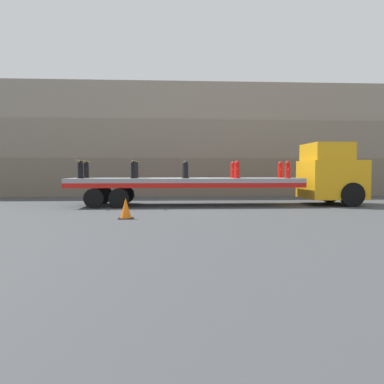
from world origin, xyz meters
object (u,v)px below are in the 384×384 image
(flatbed_trailer, at_px, (175,183))
(fire_hydrant_black_near_1, at_px, (134,170))
(fire_hydrant_red_near_3, at_px, (237,170))
(traffic_cone, at_px, (126,209))
(fire_hydrant_black_far_2, at_px, (185,170))
(fire_hydrant_black_far_0, at_px, (86,170))
(truck_cab, at_px, (332,174))
(fire_hydrant_red_near_4, at_px, (288,170))
(fire_hydrant_red_far_3, at_px, (233,170))
(fire_hydrant_red_far_4, at_px, (281,170))
(fire_hydrant_black_far_1, at_px, (136,170))
(fire_hydrant_black_near_2, at_px, (186,170))
(fire_hydrant_black_near_0, at_px, (80,170))

(flatbed_trailer, relative_size, fire_hydrant_black_near_1, 13.46)
(fire_hydrant_red_near_3, height_order, traffic_cone, fire_hydrant_red_near_3)
(fire_hydrant_black_far_2, bearing_deg, traffic_cone, -112.27)
(fire_hydrant_black_far_0, bearing_deg, fire_hydrant_black_far_2, 0.00)
(fire_hydrant_black_near_1, bearing_deg, flatbed_trailer, 16.81)
(truck_cab, height_order, flatbed_trailer, truck_cab)
(fire_hydrant_black_far_2, distance_m, fire_hydrant_red_near_3, 2.48)
(fire_hydrant_black_far_0, distance_m, fire_hydrant_red_near_3, 6.78)
(fire_hydrant_black_near_1, height_order, fire_hydrant_red_near_4, same)
(truck_cab, relative_size, traffic_cone, 4.13)
(fire_hydrant_red_near_4, bearing_deg, traffic_cone, -148.34)
(truck_cab, distance_m, flatbed_trailer, 7.18)
(flatbed_trailer, bearing_deg, fire_hydrant_black_far_0, 172.38)
(truck_cab, relative_size, fire_hydrant_red_far_3, 3.68)
(flatbed_trailer, height_order, fire_hydrant_black_near_1, fire_hydrant_black_near_1)
(truck_cab, distance_m, fire_hydrant_red_near_4, 2.31)
(fire_hydrant_black_near_1, xyz_separation_m, fire_hydrant_black_far_2, (2.23, 1.07, 0.00))
(fire_hydrant_red_far_4, bearing_deg, fire_hydrant_red_near_3, -154.33)
(fire_hydrant_black_far_2, height_order, traffic_cone, fire_hydrant_black_far_2)
(fire_hydrant_black_far_1, height_order, fire_hydrant_black_near_2, same)
(truck_cab, xyz_separation_m, fire_hydrant_red_far_3, (-4.48, 0.54, 0.18))
(flatbed_trailer, relative_size, fire_hydrant_red_far_3, 13.46)
(fire_hydrant_red_near_3, relative_size, traffic_cone, 1.12)
(fire_hydrant_black_far_1, relative_size, fire_hydrant_red_near_3, 1.00)
(flatbed_trailer, relative_size, fire_hydrant_red_near_4, 13.46)
(fire_hydrant_black_far_0, distance_m, fire_hydrant_black_near_1, 2.48)
(fire_hydrant_black_near_0, height_order, fire_hydrant_black_near_1, same)
(fire_hydrant_black_far_0, distance_m, traffic_cone, 5.78)
(fire_hydrant_black_far_0, relative_size, fire_hydrant_red_far_4, 1.00)
(fire_hydrant_black_near_0, relative_size, traffic_cone, 1.12)
(truck_cab, xyz_separation_m, fire_hydrant_black_near_2, (-6.71, -0.54, 0.18))
(truck_cab, distance_m, fire_hydrant_black_near_1, 8.96)
(fire_hydrant_black_near_1, bearing_deg, traffic_cone, -88.06)
(fire_hydrant_black_near_2, bearing_deg, flatbed_trailer, 130.43)
(fire_hydrant_black_near_1, bearing_deg, truck_cab, 3.43)
(fire_hydrant_black_far_1, relative_size, fire_hydrant_black_near_2, 1.00)
(fire_hydrant_black_far_2, bearing_deg, fire_hydrant_black_near_2, -90.00)
(flatbed_trailer, bearing_deg, fire_hydrant_red_far_3, 11.28)
(fire_hydrant_red_near_3, xyz_separation_m, fire_hydrant_red_far_3, (0.00, 1.07, 0.00))
(fire_hydrant_black_near_2, bearing_deg, fire_hydrant_black_far_0, 166.49)
(fire_hydrant_black_far_0, xyz_separation_m, fire_hydrant_black_far_1, (2.23, 0.00, 0.00))
(fire_hydrant_red_near_3, bearing_deg, fire_hydrant_black_near_0, 180.00)
(flatbed_trailer, bearing_deg, fire_hydrant_red_near_3, -11.28)
(fire_hydrant_red_near_3, distance_m, traffic_cone, 6.05)
(fire_hydrant_black_near_2, bearing_deg, fire_hydrant_black_near_0, 180.00)
(fire_hydrant_black_far_1, height_order, fire_hydrant_red_near_4, same)
(fire_hydrant_black_far_2, height_order, fire_hydrant_red_near_4, same)
(truck_cab, height_order, traffic_cone, truck_cab)
(fire_hydrant_black_near_1, bearing_deg, fire_hydrant_red_far_3, 13.51)
(fire_hydrant_black_far_0, bearing_deg, fire_hydrant_red_near_3, -9.10)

